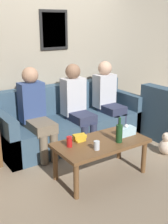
% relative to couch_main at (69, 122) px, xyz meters
% --- Properties ---
extents(ground_plane, '(16.00, 16.00, 0.00)m').
position_rel_couch_main_xyz_m(ground_plane, '(0.00, -0.53, -0.30)').
color(ground_plane, gray).
extents(wall_back, '(9.00, 0.08, 2.60)m').
position_rel_couch_main_xyz_m(wall_back, '(0.00, 0.46, 1.01)').
color(wall_back, '#9E937F').
rests_on(wall_back, ground_plane).
extents(couch_main, '(2.28, 0.88, 0.86)m').
position_rel_couch_main_xyz_m(couch_main, '(0.00, 0.00, 0.00)').
color(couch_main, '#385166').
rests_on(couch_main, ground_plane).
extents(coffee_table, '(1.12, 0.59, 0.46)m').
position_rel_couch_main_xyz_m(coffee_table, '(-0.25, -1.17, 0.10)').
color(coffee_table, brown).
rests_on(coffee_table, ground_plane).
extents(wine_bottle, '(0.08, 0.08, 0.31)m').
position_rel_couch_main_xyz_m(wine_bottle, '(-0.09, -1.30, 0.28)').
color(wine_bottle, '#19421E').
rests_on(wine_bottle, coffee_table).
extents(drinking_glass, '(0.07, 0.07, 0.10)m').
position_rel_couch_main_xyz_m(drinking_glass, '(-0.43, -1.32, 0.21)').
color(drinking_glass, silver).
rests_on(drinking_glass, coffee_table).
extents(book_stack, '(0.17, 0.13, 0.08)m').
position_rel_couch_main_xyz_m(book_stack, '(-0.46, -1.02, 0.21)').
color(book_stack, gold).
rests_on(book_stack, coffee_table).
extents(soda_can, '(0.07, 0.07, 0.12)m').
position_rel_couch_main_xyz_m(soda_can, '(-0.64, -1.09, 0.22)').
color(soda_can, red).
rests_on(soda_can, coffee_table).
extents(tissue_box, '(0.23, 0.12, 0.14)m').
position_rel_couch_main_xyz_m(tissue_box, '(0.13, -1.18, 0.22)').
color(tissue_box, silver).
rests_on(tissue_box, coffee_table).
extents(person_left, '(0.34, 0.67, 1.23)m').
position_rel_couch_main_xyz_m(person_left, '(-0.63, -0.14, 0.36)').
color(person_left, '#756651').
rests_on(person_left, ground_plane).
extents(person_middle, '(0.34, 0.60, 1.23)m').
position_rel_couch_main_xyz_m(person_middle, '(0.03, -0.18, 0.37)').
color(person_middle, '#2D334C').
rests_on(person_middle, ground_plane).
extents(person_right, '(0.34, 0.59, 1.22)m').
position_rel_couch_main_xyz_m(person_right, '(0.67, -0.13, 0.36)').
color(person_right, '#2D334C').
rests_on(person_right, ground_plane).
extents(teddy_bear, '(0.21, 0.21, 0.33)m').
position_rel_couch_main_xyz_m(teddy_bear, '(0.89, -1.21, -0.15)').
color(teddy_bear, beige).
rests_on(teddy_bear, ground_plane).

